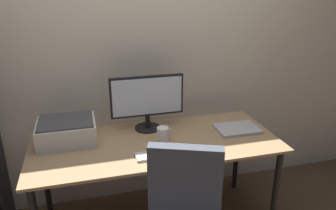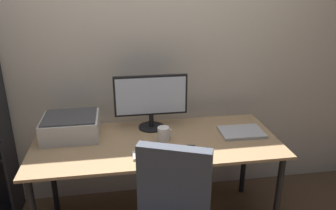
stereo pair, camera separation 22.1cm
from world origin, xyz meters
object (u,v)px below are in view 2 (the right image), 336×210
object	(u,v)px
mouse	(191,150)
printer	(71,126)
coffee_mug	(163,134)
laptop	(241,132)
keyboard	(155,154)
monitor	(151,98)
desk	(157,150)

from	to	relation	value
mouse	printer	world-z (taller)	printer
mouse	printer	distance (m)	0.90
coffee_mug	laptop	xyz separation A→B (m)	(0.60, 0.02, -0.04)
keyboard	printer	world-z (taller)	printer
laptop	printer	bearing A→B (deg)	174.21
laptop	coffee_mug	bearing A→B (deg)	-177.04
keyboard	coffee_mug	bearing A→B (deg)	67.30
monitor	mouse	distance (m)	0.54
desk	monitor	xyz separation A→B (m)	(-0.01, 0.23, 0.32)
monitor	laptop	distance (m)	0.73
laptop	mouse	bearing A→B (deg)	-151.35
coffee_mug	printer	size ratio (longest dim) A/B	0.26
keyboard	mouse	bearing A→B (deg)	0.42
mouse	laptop	xyz separation A→B (m)	(0.44, 0.23, -0.01)
desk	laptop	xyz separation A→B (m)	(0.65, 0.02, 0.09)
coffee_mug	desk	bearing A→B (deg)	-177.03
coffee_mug	laptop	distance (m)	0.60
monitor	keyboard	xyz separation A→B (m)	(-0.03, -0.44, -0.23)
keyboard	coffee_mug	size ratio (longest dim) A/B	2.84
monitor	keyboard	size ratio (longest dim) A/B	1.92
mouse	keyboard	bearing A→B (deg)	-170.55
desk	keyboard	xyz separation A→B (m)	(-0.04, -0.21, 0.08)
desk	laptop	bearing A→B (deg)	1.98
desk	monitor	world-z (taller)	monitor
desk	coffee_mug	distance (m)	0.14
mouse	printer	size ratio (longest dim) A/B	0.24
printer	mouse	bearing A→B (deg)	-24.95
printer	keyboard	bearing A→B (deg)	-33.81
monitor	coffee_mug	world-z (taller)	monitor
keyboard	mouse	xyz separation A→B (m)	(0.25, 0.00, 0.01)
keyboard	laptop	world-z (taller)	laptop
monitor	printer	bearing A→B (deg)	-174.46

